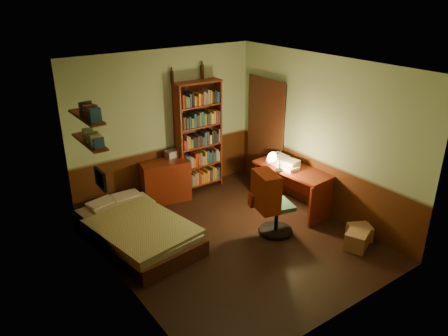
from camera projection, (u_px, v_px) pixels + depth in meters
floor at (234, 241)px, 6.61m from camera, size 3.50×4.00×0.02m
ceiling at (235, 66)px, 5.58m from camera, size 3.50×4.00×0.02m
wall_back at (165, 125)px, 7.59m from camera, size 3.50×0.02×2.60m
wall_left at (115, 193)px, 5.15m from camera, size 0.02×4.00×2.60m
wall_right at (322, 137)px, 7.03m from camera, size 0.02×4.00×2.60m
wall_front at (349, 219)px, 4.59m from camera, size 3.50×0.02×2.60m
doorway at (266, 134)px, 8.10m from camera, size 0.06×0.90×2.00m
door_trim at (265, 134)px, 8.08m from camera, size 0.02×0.98×2.08m
bed at (136, 222)px, 6.50m from camera, size 1.32×2.14×0.60m
dresser at (165, 181)px, 7.68m from camera, size 0.90×0.57×0.74m
mini_stereo at (172, 154)px, 7.72m from camera, size 0.25×0.20×0.12m
bookshelf at (199, 137)px, 7.90m from camera, size 0.88×0.32×2.03m
bottle_left at (172, 77)px, 7.31m from camera, size 0.06×0.06×0.21m
bottle_right at (202, 72)px, 7.62m from camera, size 0.09×0.09×0.25m
desk at (291, 188)px, 7.44m from camera, size 0.68×1.41×0.73m
paper_stack at (288, 163)px, 7.31m from camera, size 0.30×0.37×0.13m
desk_lamp at (280, 156)px, 7.09m from camera, size 0.19×0.19×0.54m
office_chair at (277, 208)px, 6.63m from camera, size 0.51×0.48×0.87m
red_jacket at (268, 160)px, 6.46m from camera, size 0.31×0.52×0.59m
wall_shelf_lower at (89, 142)px, 5.92m from camera, size 0.20×0.90×0.03m
wall_shelf_upper at (86, 117)px, 5.78m from camera, size 0.20×0.90×0.03m
framed_picture at (100, 179)px, 5.64m from camera, size 0.04×0.32×0.26m
cardboard_box_a at (357, 240)px, 6.36m from camera, size 0.44×0.41×0.27m
cardboard_box_b at (360, 232)px, 6.58m from camera, size 0.42×0.39×0.23m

